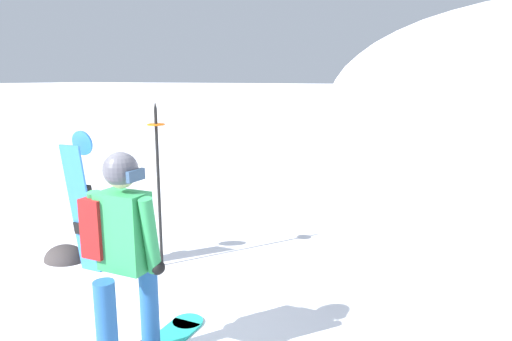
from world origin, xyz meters
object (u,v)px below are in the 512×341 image
Objects in this scene: piste_marker_near at (158,175)px; snowboarder_main at (123,259)px; rock_dark at (65,260)px; spare_snowboard at (82,203)px.

snowboarder_main is at bearing -60.99° from piste_marker_near.
snowboarder_main reaches higher than rock_dark.
piste_marker_near reaches higher than rock_dark.
rock_dark is at bearing -163.52° from piste_marker_near.
snowboarder_main is 1.12× the size of spare_snowboard.
rock_dark is (-0.54, 0.18, -0.84)m from spare_snowboard.
piste_marker_near is (0.67, 0.54, 0.28)m from spare_snowboard.
snowboarder_main is at bearing -32.97° from rock_dark.
spare_snowboard is (-1.65, 1.24, -0.08)m from snowboarder_main.
snowboarder_main is 2.07m from spare_snowboard.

